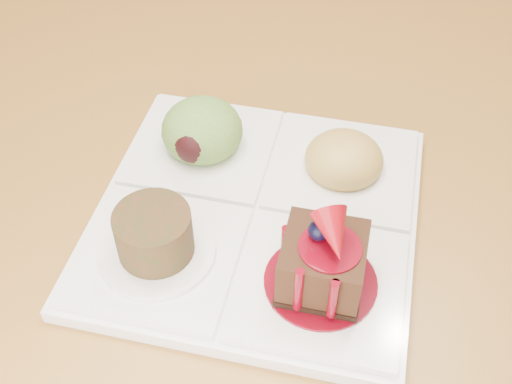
% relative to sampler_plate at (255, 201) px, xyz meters
% --- Properties ---
extents(ground, '(6.00, 6.00, 0.00)m').
position_rel_sampler_plate_xyz_m(ground, '(-0.13, 0.61, -0.77)').
color(ground, '#5B2F1A').
extents(sampler_plate, '(0.27, 0.27, 0.10)m').
position_rel_sampler_plate_xyz_m(sampler_plate, '(0.00, 0.00, 0.00)').
color(sampler_plate, white).
rests_on(sampler_plate, dining_table).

